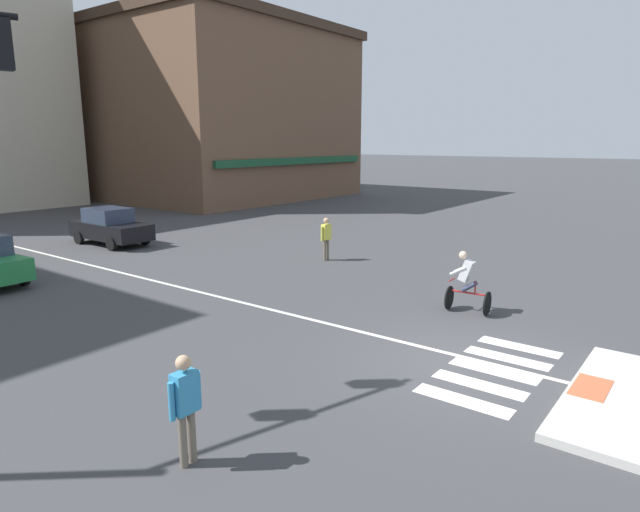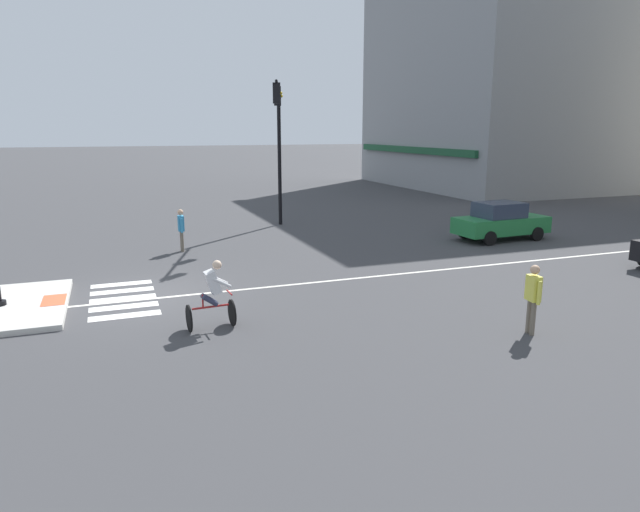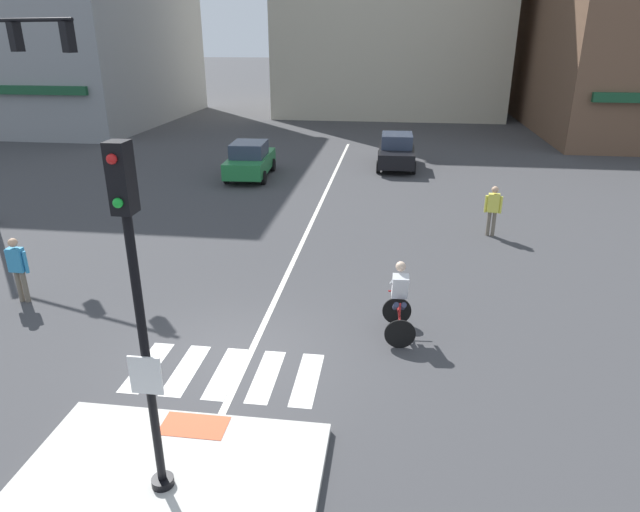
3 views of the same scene
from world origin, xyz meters
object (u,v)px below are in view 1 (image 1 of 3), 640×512
object	(u,v)px
car_black_eastbound_distant	(110,227)
pedestrian_at_curb_left	(185,401)
cyclist	(467,281)
pedestrian_waiting_far_side	(326,235)

from	to	relation	value
car_black_eastbound_distant	pedestrian_at_curb_left	distance (m)	18.59
car_black_eastbound_distant	cyclist	xyz separation A→B (m)	(0.16, -16.63, 0.06)
car_black_eastbound_distant	pedestrian_waiting_far_side	xyz separation A→B (m)	(3.16, -9.71, 0.17)
cyclist	pedestrian_waiting_far_side	distance (m)	7.54
pedestrian_waiting_far_side	cyclist	bearing A→B (deg)	-113.41
car_black_eastbound_distant	pedestrian_waiting_far_side	world-z (taller)	pedestrian_waiting_far_side
cyclist	pedestrian_at_curb_left	bearing A→B (deg)	177.57
car_black_eastbound_distant	pedestrian_at_curb_left	bearing A→B (deg)	-119.13
cyclist	pedestrian_at_curb_left	size ratio (longest dim) A/B	1.01
cyclist	pedestrian_waiting_far_side	size ratio (longest dim) A/B	1.01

